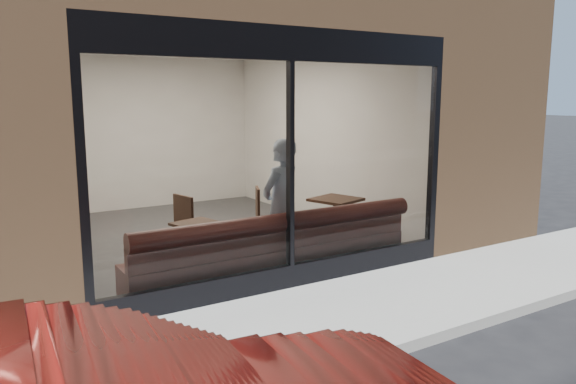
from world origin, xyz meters
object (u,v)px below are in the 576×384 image
banquette (274,262)px  cafe_chair_right (246,231)px  cafe_table_left (197,224)px  cafe_chair_left (173,245)px  cafe_table_right (336,200)px  person (281,207)px

banquette → cafe_chair_right: 1.72m
cafe_table_left → cafe_chair_left: bearing=89.3°
banquette → cafe_chair_right: banquette is taller
cafe_table_right → cafe_chair_left: size_ratio=1.47×
person → cafe_table_right: size_ratio=2.68×
cafe_table_left → cafe_table_right: (2.58, 0.43, 0.00)m
person → cafe_chair_right: person is taller
banquette → person: bearing=41.3°
cafe_table_left → cafe_chair_right: 1.78m
person → cafe_table_left: 1.14m
person → cafe_chair_left: (-1.06, 1.29, -0.68)m
cafe_table_left → cafe_table_right: 2.62m
cafe_chair_left → cafe_table_left: bearing=76.9°
cafe_table_left → cafe_table_right: bearing=9.5°
cafe_table_left → banquette: bearing=-33.2°
person → cafe_chair_left: 1.80m
person → cafe_table_left: size_ratio=3.39×
cafe_chair_left → cafe_chair_right: cafe_chair_left is taller
person → cafe_chair_right: 1.62m
banquette → cafe_chair_left: banquette is taller
banquette → cafe_table_right: 2.07m
cafe_table_left → cafe_chair_left: cafe_table_left is taller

